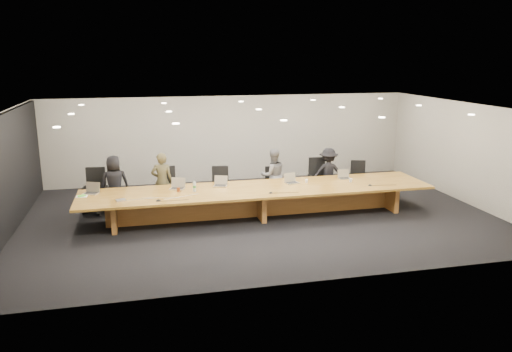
{
  "coord_description": "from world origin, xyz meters",
  "views": [
    {
      "loc": [
        -2.89,
        -12.03,
        4.07
      ],
      "look_at": [
        0.0,
        0.3,
        1.0
      ],
      "focal_mm": 35.0,
      "sensor_mm": 36.0,
      "label": 1
    }
  ],
  "objects_px": {
    "conference_table": "(259,197)",
    "laptop_a": "(91,188)",
    "chair_mid_right": "(273,184)",
    "paper_cup_near": "(306,181)",
    "water_bottle": "(194,187)",
    "laptop_d": "(292,178)",
    "chair_left": "(168,187)",
    "person_c": "(273,175)",
    "laptop_b": "(177,184)",
    "person_d": "(328,173)",
    "mic_right": "(370,185)",
    "chair_far_right": "(358,178)",
    "laptop_e": "(345,174)",
    "chair_far_left": "(95,190)",
    "paper_cup_far": "(351,180)",
    "person_b": "(162,181)",
    "mic_center": "(271,193)",
    "chair_mid_left": "(220,186)",
    "laptop_c": "(220,181)",
    "person_a": "(115,184)",
    "amber_mug": "(178,190)",
    "mic_left": "(158,200)",
    "chair_right": "(319,178)",
    "av_box": "(121,200)"
  },
  "relations": [
    {
      "from": "conference_table",
      "to": "laptop_a",
      "type": "xyz_separation_m",
      "value": [
        -4.15,
        0.42,
        0.37
      ]
    },
    {
      "from": "chair_mid_right",
      "to": "paper_cup_near",
      "type": "relative_size",
      "value": 11.56
    },
    {
      "from": "paper_cup_near",
      "to": "water_bottle",
      "type": "bearing_deg",
      "value": -176.02
    },
    {
      "from": "laptop_d",
      "to": "chair_left",
      "type": "bearing_deg",
      "value": 146.24
    },
    {
      "from": "person_c",
      "to": "chair_left",
      "type": "bearing_deg",
      "value": -3.0
    },
    {
      "from": "laptop_d",
      "to": "laptop_b",
      "type": "bearing_deg",
      "value": 162.08
    },
    {
      "from": "person_d",
      "to": "paper_cup_near",
      "type": "distance_m",
      "value": 1.41
    },
    {
      "from": "chair_mid_right",
      "to": "mic_right",
      "type": "height_order",
      "value": "chair_mid_right"
    },
    {
      "from": "chair_far_right",
      "to": "chair_mid_right",
      "type": "bearing_deg",
      "value": -159.58
    },
    {
      "from": "laptop_e",
      "to": "chair_far_right",
      "type": "bearing_deg",
      "value": 49.99
    },
    {
      "from": "chair_far_left",
      "to": "paper_cup_far",
      "type": "bearing_deg",
      "value": -4.46
    },
    {
      "from": "conference_table",
      "to": "person_b",
      "type": "height_order",
      "value": "person_b"
    },
    {
      "from": "chair_far_left",
      "to": "laptop_d",
      "type": "xyz_separation_m",
      "value": [
        5.12,
        -1.03,
        0.29
      ]
    },
    {
      "from": "paper_cup_far",
      "to": "mic_center",
      "type": "xyz_separation_m",
      "value": [
        -2.38,
        -0.59,
        -0.03
      ]
    },
    {
      "from": "chair_mid_left",
      "to": "laptop_c",
      "type": "xyz_separation_m",
      "value": [
        -0.12,
        -0.78,
        0.34
      ]
    },
    {
      "from": "conference_table",
      "to": "laptop_a",
      "type": "distance_m",
      "value": 4.19
    },
    {
      "from": "chair_mid_left",
      "to": "person_a",
      "type": "distance_m",
      "value": 2.82
    },
    {
      "from": "person_b",
      "to": "amber_mug",
      "type": "distance_m",
      "value": 1.08
    },
    {
      "from": "water_bottle",
      "to": "chair_left",
      "type": "bearing_deg",
      "value": 115.49
    },
    {
      "from": "chair_mid_right",
      "to": "water_bottle",
      "type": "relative_size",
      "value": 4.09
    },
    {
      "from": "amber_mug",
      "to": "chair_mid_left",
      "type": "bearing_deg",
      "value": 41.05
    },
    {
      "from": "laptop_a",
      "to": "mic_left",
      "type": "bearing_deg",
      "value": -9.31
    },
    {
      "from": "chair_far_left",
      "to": "chair_left",
      "type": "relative_size",
      "value": 1.06
    },
    {
      "from": "laptop_e",
      "to": "amber_mug",
      "type": "relative_size",
      "value": 2.97
    },
    {
      "from": "chair_left",
      "to": "laptop_e",
      "type": "height_order",
      "value": "chair_left"
    },
    {
      "from": "chair_left",
      "to": "laptop_e",
      "type": "distance_m",
      "value": 4.88
    },
    {
      "from": "person_d",
      "to": "amber_mug",
      "type": "height_order",
      "value": "person_d"
    },
    {
      "from": "mic_left",
      "to": "water_bottle",
      "type": "bearing_deg",
      "value": 35.49
    },
    {
      "from": "chair_mid_right",
      "to": "paper_cup_near",
      "type": "bearing_deg",
      "value": -45.14
    },
    {
      "from": "chair_left",
      "to": "person_c",
      "type": "distance_m",
      "value": 2.96
    },
    {
      "from": "laptop_d",
      "to": "water_bottle",
      "type": "relative_size",
      "value": 1.41
    },
    {
      "from": "laptop_c",
      "to": "laptop_a",
      "type": "bearing_deg",
      "value": -160.91
    },
    {
      "from": "laptop_d",
      "to": "person_b",
      "type": "bearing_deg",
      "value": 149.7
    },
    {
      "from": "person_d",
      "to": "paper_cup_far",
      "type": "xyz_separation_m",
      "value": [
        0.18,
        -1.2,
        0.06
      ]
    },
    {
      "from": "person_a",
      "to": "laptop_d",
      "type": "bearing_deg",
      "value": 160.79
    },
    {
      "from": "conference_table",
      "to": "chair_far_right",
      "type": "bearing_deg",
      "value": 21.15
    },
    {
      "from": "chair_far_left",
      "to": "mic_left",
      "type": "xyz_separation_m",
      "value": [
        1.58,
        -1.9,
        0.17
      ]
    },
    {
      "from": "person_b",
      "to": "mic_left",
      "type": "bearing_deg",
      "value": 88.11
    },
    {
      "from": "mic_right",
      "to": "laptop_d",
      "type": "bearing_deg",
      "value": 160.33
    },
    {
      "from": "laptop_b",
      "to": "conference_table",
      "type": "bearing_deg",
      "value": 9.84
    },
    {
      "from": "water_bottle",
      "to": "mic_right",
      "type": "relative_size",
      "value": 2.12
    },
    {
      "from": "chair_far_left",
      "to": "chair_mid_left",
      "type": "xyz_separation_m",
      "value": [
        3.33,
        -0.11,
        -0.05
      ]
    },
    {
      "from": "paper_cup_near",
      "to": "mic_right",
      "type": "bearing_deg",
      "value": -24.03
    },
    {
      "from": "person_d",
      "to": "laptop_a",
      "type": "bearing_deg",
      "value": 17.98
    },
    {
      "from": "person_a",
      "to": "laptop_c",
      "type": "distance_m",
      "value": 2.83
    },
    {
      "from": "chair_far_left",
      "to": "laptop_e",
      "type": "relative_size",
      "value": 3.75
    },
    {
      "from": "chair_far_right",
      "to": "person_a",
      "type": "distance_m",
      "value": 6.99
    },
    {
      "from": "chair_mid_left",
      "to": "laptop_c",
      "type": "height_order",
      "value": "chair_mid_left"
    },
    {
      "from": "chair_right",
      "to": "laptop_a",
      "type": "relative_size",
      "value": 3.33
    },
    {
      "from": "person_c",
      "to": "av_box",
      "type": "xyz_separation_m",
      "value": [
        -4.13,
        -1.59,
        0.01
      ]
    }
  ]
}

